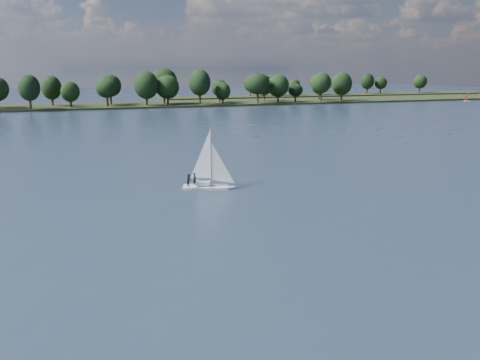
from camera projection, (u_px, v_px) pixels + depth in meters
name	position (u px, v px, depth m)	size (l,w,h in m)	color
ground	(103.00, 140.00, 118.68)	(700.00, 700.00, 0.00)	#233342
far_shore	(70.00, 107.00, 221.00)	(660.00, 40.00, 1.50)	black
far_shore_back	(342.00, 95.00, 321.10)	(220.00, 30.00, 1.40)	black
sailboat	(206.00, 171.00, 70.45)	(6.63, 4.03, 8.45)	silver
dinghy_orange	(467.00, 99.00, 261.58)	(3.07, 1.83, 4.60)	white
treeline	(8.00, 88.00, 208.14)	(563.27, 73.73, 18.20)	black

